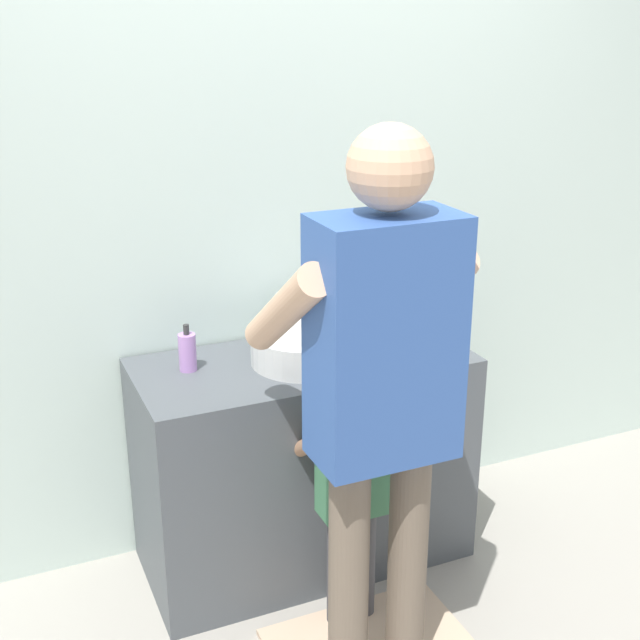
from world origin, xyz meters
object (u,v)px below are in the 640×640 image
toothbrush_cup (380,332)px  child_toddler (351,476)px  adult_parent (381,374)px  soap_bottle (187,352)px

toothbrush_cup → child_toddler: size_ratio=0.22×
child_toddler → adult_parent: adult_parent is taller
toothbrush_cup → soap_bottle: 0.71m
toothbrush_cup → soap_bottle: size_ratio=1.25×
soap_bottle → adult_parent: bearing=-64.1°
toothbrush_cup → adult_parent: adult_parent is taller
toothbrush_cup → child_toddler: bearing=-127.1°
child_toddler → adult_parent: 0.53m
toothbrush_cup → adult_parent: (-0.35, -0.67, 0.16)m
toothbrush_cup → adult_parent: size_ratio=0.12×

